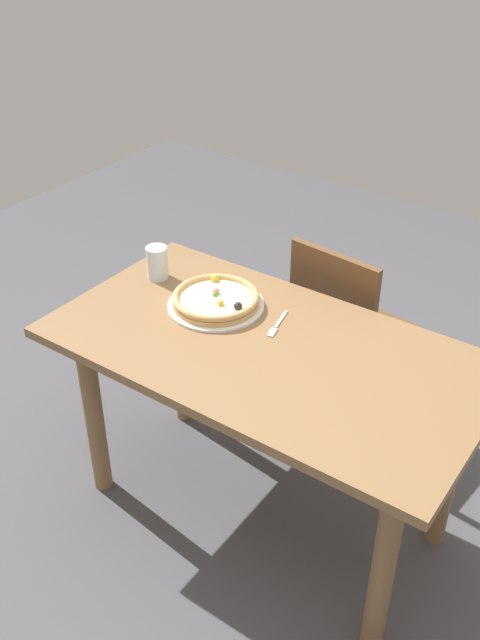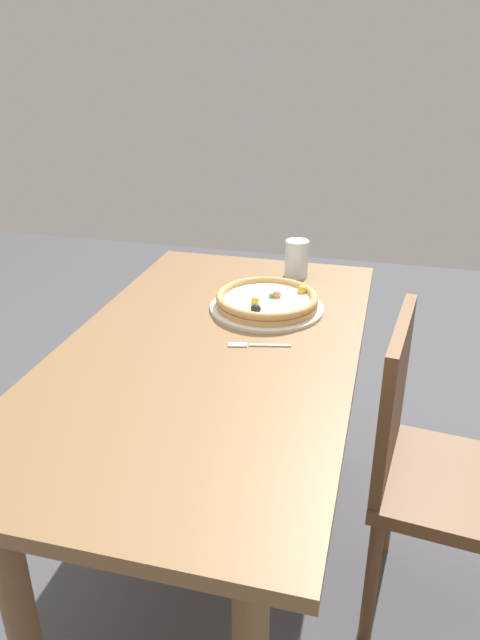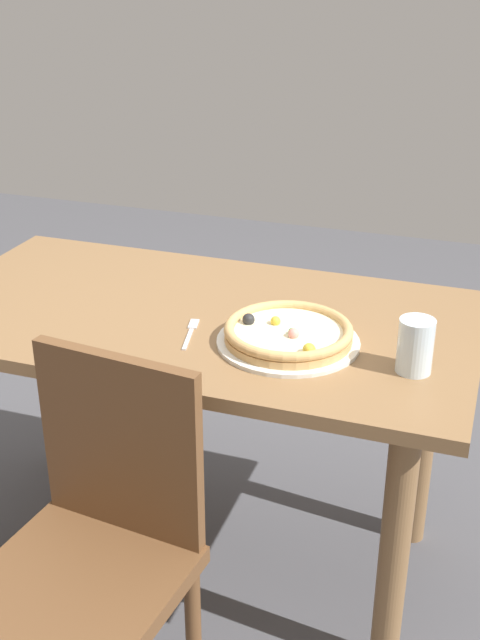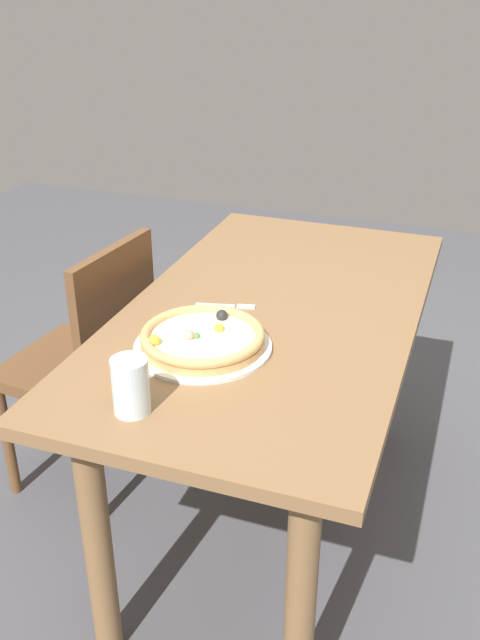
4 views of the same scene
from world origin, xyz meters
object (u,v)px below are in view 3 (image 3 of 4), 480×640
at_px(pizza, 288,332).
at_px(drinking_glass, 415,346).
at_px(chair_near, 94,549).
at_px(plate, 288,342).
at_px(fork, 191,331).
at_px(dining_table, 197,355).

height_order(pizza, drinking_glass, drinking_glass).
height_order(chair_near, plate, chair_near).
bearing_deg(chair_near, plate, -111.56).
bearing_deg(fork, plate, -98.70).
bearing_deg(plate, pizza, -117.73).
distance_m(dining_table, pizza, 0.33).
height_order(dining_table, fork, fork).
xyz_separation_m(dining_table, plate, (0.27, -0.10, 0.13)).
bearing_deg(dining_table, drinking_glass, -13.12).
bearing_deg(drinking_glass, chair_near, -140.45).
relative_size(dining_table, fork, 8.68).
height_order(plate, fork, plate).
bearing_deg(pizza, dining_table, 160.68).
bearing_deg(dining_table, fork, -73.97).
distance_m(plate, drinking_glass, 0.31).
xyz_separation_m(chair_near, drinking_glass, (0.56, 0.47, 0.34)).
bearing_deg(drinking_glass, fork, 177.79).
distance_m(chair_near, drinking_glass, 0.81).
distance_m(pizza, fork, 0.24).
relative_size(plate, pizza, 1.11).
height_order(fork, drinking_glass, drinking_glass).
relative_size(dining_table, pizza, 4.69).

